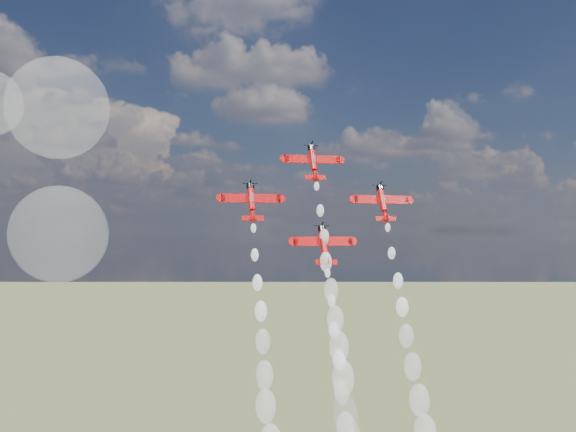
# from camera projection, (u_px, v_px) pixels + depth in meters

# --- Properties ---
(plane_lead) EXTENTS (11.49, 5.83, 7.59)m
(plane_lead) POSITION_uv_depth(u_px,v_px,m) (313.00, 162.00, 134.58)
(plane_lead) COLOR #BA0909
(plane_lead) RESTS_ON ground
(plane_left) EXTENTS (11.49, 5.83, 7.59)m
(plane_left) POSITION_uv_depth(u_px,v_px,m) (252.00, 201.00, 127.68)
(plane_left) COLOR #BA0909
(plane_left) RESTS_ON ground
(plane_right) EXTENTS (11.49, 5.83, 7.59)m
(plane_right) POSITION_uv_depth(u_px,v_px,m) (383.00, 202.00, 133.02)
(plane_right) COLOR #BA0909
(plane_right) RESTS_ON ground
(plane_slot) EXTENTS (11.49, 5.83, 7.59)m
(plane_slot) POSITION_uv_depth(u_px,v_px,m) (324.00, 244.00, 126.11)
(plane_slot) COLOR #BA0909
(plane_slot) RESTS_ON ground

